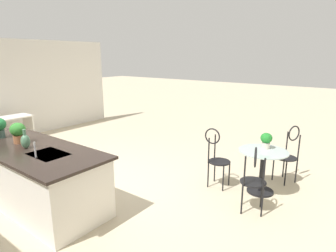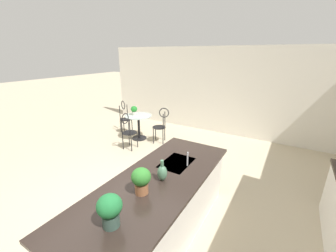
{
  "view_description": "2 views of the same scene",
  "coord_description": "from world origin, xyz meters",
  "px_view_note": "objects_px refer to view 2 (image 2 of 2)",
  "views": [
    {
      "loc": [
        -3.85,
        2.83,
        2.26
      ],
      "look_at": [
        -1.31,
        -0.53,
        1.21
      ],
      "focal_mm": 30.28,
      "sensor_mm": 36.0,
      "label": 1
    },
    {
      "loc": [
        2.24,
        2.18,
        2.49
      ],
      "look_at": [
        -1.67,
        -0.15,
        0.9
      ],
      "focal_mm": 22.41,
      "sensor_mm": 36.0,
      "label": 2
    }
  ],
  "objects_px": {
    "chair_near_window": "(125,115)",
    "bistro_table": "(139,125)",
    "chair_by_island": "(161,124)",
    "chair_toward_desk": "(128,129)",
    "potted_plant_on_table": "(134,110)",
    "potted_plant_counter_near": "(141,179)",
    "potted_plant_counter_far": "(110,209)",
    "vase_on_counter": "(162,173)"
  },
  "relations": [
    {
      "from": "bistro_table",
      "to": "chair_by_island",
      "type": "bearing_deg",
      "value": 99.49
    },
    {
      "from": "chair_toward_desk",
      "to": "vase_on_counter",
      "type": "distance_m",
      "value": 3.07
    },
    {
      "from": "chair_toward_desk",
      "to": "potted_plant_counter_near",
      "type": "bearing_deg",
      "value": 44.24
    },
    {
      "from": "chair_by_island",
      "to": "vase_on_counter",
      "type": "distance_m",
      "value": 3.38
    },
    {
      "from": "bistro_table",
      "to": "chair_toward_desk",
      "type": "bearing_deg",
      "value": 17.29
    },
    {
      "from": "chair_toward_desk",
      "to": "vase_on_counter",
      "type": "xyz_separation_m",
      "value": [
        1.96,
        2.32,
        0.46
      ]
    },
    {
      "from": "chair_by_island",
      "to": "chair_toward_desk",
      "type": "relative_size",
      "value": 1.0
    },
    {
      "from": "bistro_table",
      "to": "chair_by_island",
      "type": "xyz_separation_m",
      "value": [
        -0.12,
        0.72,
        0.13
      ]
    },
    {
      "from": "bistro_table",
      "to": "potted_plant_counter_far",
      "type": "bearing_deg",
      "value": 35.19
    },
    {
      "from": "bistro_table",
      "to": "vase_on_counter",
      "type": "relative_size",
      "value": 2.78
    },
    {
      "from": "potted_plant_counter_far",
      "to": "vase_on_counter",
      "type": "height_order",
      "value": "potted_plant_counter_far"
    },
    {
      "from": "chair_near_window",
      "to": "bistro_table",
      "type": "bearing_deg",
      "value": 73.29
    },
    {
      "from": "potted_plant_on_table",
      "to": "potted_plant_counter_near",
      "type": "xyz_separation_m",
      "value": [
        3.03,
        2.62,
        0.21
      ]
    },
    {
      "from": "chair_by_island",
      "to": "chair_toward_desk",
      "type": "distance_m",
      "value": 0.98
    },
    {
      "from": "potted_plant_counter_far",
      "to": "chair_toward_desk",
      "type": "bearing_deg",
      "value": -141.13
    },
    {
      "from": "bistro_table",
      "to": "vase_on_counter",
      "type": "xyz_separation_m",
      "value": [
        2.69,
        2.54,
        0.58
      ]
    },
    {
      "from": "chair_by_island",
      "to": "potted_plant_counter_near",
      "type": "xyz_separation_m",
      "value": [
        3.16,
        1.76,
        0.53
      ]
    },
    {
      "from": "vase_on_counter",
      "to": "chair_toward_desk",
      "type": "bearing_deg",
      "value": -130.23
    },
    {
      "from": "bistro_table",
      "to": "chair_near_window",
      "type": "xyz_separation_m",
      "value": [
        -0.22,
        -0.74,
        0.13
      ]
    },
    {
      "from": "chair_near_window",
      "to": "potted_plant_on_table",
      "type": "xyz_separation_m",
      "value": [
        0.23,
        0.6,
        0.32
      ]
    },
    {
      "from": "potted_plant_counter_near",
      "to": "potted_plant_counter_far",
      "type": "distance_m",
      "value": 0.55
    },
    {
      "from": "potted_plant_counter_near",
      "to": "chair_near_window",
      "type": "bearing_deg",
      "value": -135.44
    },
    {
      "from": "potted_plant_counter_near",
      "to": "vase_on_counter",
      "type": "xyz_separation_m",
      "value": [
        -0.35,
        0.07,
        -0.08
      ]
    },
    {
      "from": "chair_near_window",
      "to": "potted_plant_counter_far",
      "type": "bearing_deg",
      "value": 40.61
    },
    {
      "from": "chair_near_window",
      "to": "vase_on_counter",
      "type": "relative_size",
      "value": 3.62
    },
    {
      "from": "chair_by_island",
      "to": "potted_plant_counter_far",
      "type": "height_order",
      "value": "potted_plant_counter_far"
    },
    {
      "from": "chair_near_window",
      "to": "potted_plant_counter_far",
      "type": "distance_m",
      "value": 5.05
    },
    {
      "from": "potted_plant_on_table",
      "to": "potted_plant_counter_near",
      "type": "bearing_deg",
      "value": 40.82
    },
    {
      "from": "chair_toward_desk",
      "to": "potted_plant_counter_far",
      "type": "distance_m",
      "value": 3.71
    },
    {
      "from": "chair_near_window",
      "to": "potted_plant_on_table",
      "type": "distance_m",
      "value": 0.72
    },
    {
      "from": "chair_toward_desk",
      "to": "potted_plant_on_table",
      "type": "distance_m",
      "value": 0.87
    },
    {
      "from": "potted_plant_on_table",
      "to": "potted_plant_counter_near",
      "type": "relative_size",
      "value": 0.83
    },
    {
      "from": "potted_plant_counter_far",
      "to": "vase_on_counter",
      "type": "distance_m",
      "value": 0.9
    },
    {
      "from": "chair_near_window",
      "to": "vase_on_counter",
      "type": "xyz_separation_m",
      "value": [
        2.91,
        3.28,
        0.46
      ]
    },
    {
      "from": "bistro_table",
      "to": "potted_plant_counter_near",
      "type": "distance_m",
      "value": 3.98
    },
    {
      "from": "chair_by_island",
      "to": "potted_plant_counter_near",
      "type": "distance_m",
      "value": 3.66
    },
    {
      "from": "chair_toward_desk",
      "to": "potted_plant_counter_near",
      "type": "distance_m",
      "value": 3.27
    },
    {
      "from": "potted_plant_counter_near",
      "to": "vase_on_counter",
      "type": "height_order",
      "value": "potted_plant_counter_near"
    },
    {
      "from": "chair_by_island",
      "to": "chair_toward_desk",
      "type": "bearing_deg",
      "value": -30.03
    },
    {
      "from": "vase_on_counter",
      "to": "potted_plant_counter_far",
      "type": "bearing_deg",
      "value": -0.75
    },
    {
      "from": "chair_near_window",
      "to": "potted_plant_counter_near",
      "type": "height_order",
      "value": "potted_plant_counter_near"
    },
    {
      "from": "vase_on_counter",
      "to": "bistro_table",
      "type": "bearing_deg",
      "value": -136.61
    }
  ]
}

